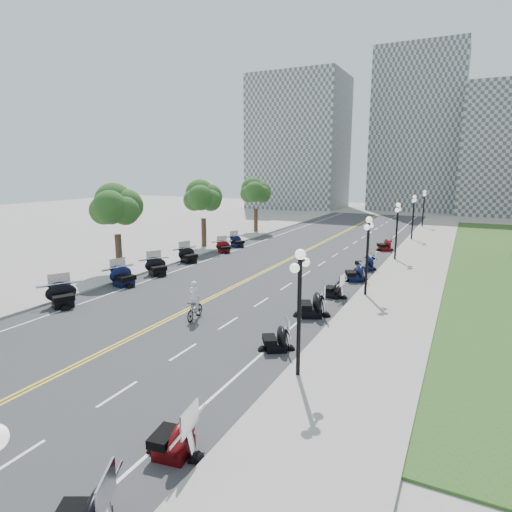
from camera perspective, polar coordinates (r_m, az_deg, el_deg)
The scene contains 52 objects.
ground at distance 27.57m, azimuth -5.34°, elevation -5.28°, with size 160.00×160.00×0.00m, color gray.
road at distance 36.17m, azimuth 2.96°, elevation -1.16°, with size 16.00×90.00×0.01m, color #333335.
centerline_yellow_a at distance 36.22m, azimuth 2.79°, elevation -1.13°, with size 0.12×90.00×0.00m, color yellow.
centerline_yellow_b at distance 36.12m, azimuth 3.14°, elevation -1.16°, with size 0.12×90.00×0.00m, color yellow.
edge_line_north at distance 34.22m, azimuth 12.86°, elevation -2.16°, with size 0.12×90.00×0.00m, color white.
edge_line_south at distance 39.08m, azimuth -5.68°, elevation -0.23°, with size 0.12×90.00×0.00m, color white.
lane_dash_2 at distance 14.81m, azimuth -29.64°, elevation -22.59°, with size 0.12×2.00×0.00m, color white.
lane_dash_3 at distance 16.93m, azimuth -17.96°, elevation -17.07°, with size 0.12×2.00×0.00m, color white.
lane_dash_4 at distance 19.65m, azimuth -9.67°, elevation -12.49°, with size 0.12×2.00×0.00m, color white.
lane_dash_5 at distance 22.75m, azimuth -3.71°, elevation -8.92°, with size 0.12×2.00×0.00m, color white.
lane_dash_6 at distance 26.10m, azimuth 0.70°, elevation -6.18°, with size 0.12×2.00×0.00m, color white.
lane_dash_7 at distance 29.60m, azimuth 4.05°, elevation -4.04°, with size 0.12×2.00×0.00m, color white.
lane_dash_8 at distance 33.22m, azimuth 6.67°, elevation -2.36°, with size 0.12×2.00×0.00m, color white.
lane_dash_9 at distance 36.92m, azimuth 8.76°, elevation -1.00°, with size 0.12×2.00×0.00m, color white.
lane_dash_10 at distance 40.68m, azimuth 10.47°, elevation 0.10°, with size 0.12×2.00×0.00m, color white.
lane_dash_11 at distance 44.47m, azimuth 11.89°, elevation 1.02°, with size 0.12×2.00×0.00m, color white.
lane_dash_12 at distance 48.31m, azimuth 13.09°, elevation 1.80°, with size 0.12×2.00×0.00m, color white.
lane_dash_13 at distance 52.16m, azimuth 14.11°, elevation 2.46°, with size 0.12×2.00×0.00m, color white.
lane_dash_14 at distance 56.04m, azimuth 14.99°, elevation 3.02°, with size 0.12×2.00×0.00m, color white.
lane_dash_15 at distance 59.93m, azimuth 15.75°, elevation 3.52°, with size 0.12×2.00×0.00m, color white.
lane_dash_16 at distance 63.84m, azimuth 16.43°, elevation 3.95°, with size 0.12×2.00×0.00m, color white.
lane_dash_17 at distance 67.75m, azimuth 17.02°, elevation 4.33°, with size 0.12×2.00×0.00m, color white.
lane_dash_18 at distance 71.68m, azimuth 17.55°, elevation 4.67°, with size 0.12×2.00×0.00m, color white.
lane_dash_19 at distance 75.61m, azimuth 18.03°, elevation 4.98°, with size 0.12×2.00×0.00m, color white.
sidewalk_north at distance 33.55m, azimuth 19.68°, elevation -2.72°, with size 5.00×90.00×0.15m, color #9E9991.
sidewalk_south at distance 41.35m, azimuth -10.52°, elevation 0.38°, with size 5.00×90.00×0.15m, color #9E9991.
lawn at distance 41.35m, azimuth 30.69°, elevation -1.11°, with size 9.00×60.00×0.10m, color #356023.
distant_block_a at distance 90.39m, azimuth 5.73°, elevation 14.72°, with size 18.00×14.00×26.00m, color gray.
distant_block_b at distance 91.24m, azimuth 20.70°, elevation 15.28°, with size 16.00×12.00×30.00m, color gray.
street_lamp_1 at distance 16.28m, azimuth 5.76°, elevation -7.74°, with size 0.50×1.20×4.90m, color black, non-canonical shape.
street_lamp_2 at distance 27.48m, azimuth 14.60°, elevation -0.07°, with size 0.50×1.20×4.90m, color black, non-canonical shape.
street_lamp_3 at distance 39.16m, azimuth 18.23°, elevation 3.12°, with size 0.50×1.20×4.90m, color black, non-canonical shape.
street_lamp_4 at distance 50.99m, azimuth 20.20°, elevation 4.83°, with size 0.50×1.20×4.90m, color black, non-canonical shape.
street_lamp_5 at distance 62.88m, azimuth 21.43°, elevation 5.89°, with size 0.50×1.20×4.90m, color black, non-canonical shape.
tree_2 at distance 34.33m, azimuth -18.14°, elevation 5.63°, with size 4.80×4.80×9.20m, color #235619, non-canonical shape.
tree_3 at distance 43.69m, azimuth -7.06°, elevation 7.27°, with size 4.80×4.80×9.20m, color #235619, non-canonical shape.
tree_4 at distance 54.10m, azimuth -0.02°, elevation 8.17°, with size 4.80×4.80×9.20m, color #235619, non-canonical shape.
motorcycle_n_2 at distance 13.20m, azimuth -10.98°, elevation -22.35°, with size 1.85×1.85×1.29m, color #590A0C, non-canonical shape.
motorcycle_n_4 at distance 19.38m, azimuth 2.65°, elevation -10.72°, with size 1.78×1.78×1.24m, color black, non-canonical shape.
motorcycle_n_5 at distance 23.70m, azimuth 7.38°, elevation -6.21°, with size 2.20×2.20×1.54m, color black, non-canonical shape.
motorcycle_n_6 at distance 27.41m, azimuth 10.35°, elevation -4.16°, with size 1.78×1.78×1.24m, color black, non-canonical shape.
motorcycle_n_7 at distance 31.58m, azimuth 13.11°, elevation -2.03°, with size 2.01×2.01×1.41m, color black, non-canonical shape.
motorcycle_n_8 at distance 35.02m, azimuth 14.35°, elevation -0.77°, with size 2.00×2.00×1.40m, color black, non-canonical shape.
motorcycle_n_10 at distance 44.06m, azimuth 16.77°, elevation 1.55°, with size 1.92×1.92×1.34m, color #590A0C, non-canonical shape.
motorcycle_s_4 at distance 27.54m, azimuth -24.44°, elevation -4.66°, with size 2.18×2.18×1.53m, color black, non-canonical shape.
motorcycle_s_5 at distance 30.84m, azimuth -17.27°, elevation -2.47°, with size 2.18×2.18×1.52m, color black, non-canonical shape.
motorcycle_s_6 at distance 33.30m, azimuth -13.07°, elevation -1.28°, with size 2.09×2.09×1.46m, color black, non-canonical shape.
motorcycle_s_7 at distance 37.30m, azimuth -8.99°, elevation 0.24°, with size 2.07×2.07×1.45m, color black, non-canonical shape.
motorcycle_s_8 at distance 41.28m, azimuth -4.30°, elevation 1.31°, with size 1.81×1.81×1.27m, color #590A0C, non-canonical shape.
motorcycle_s_9 at distance 44.20m, azimuth -2.51°, elevation 2.06°, with size 1.91×1.91×1.34m, color black, non-canonical shape.
bicycle at distance 23.35m, azimuth -8.15°, elevation -7.12°, with size 0.50×1.77×1.07m, color #A51414.
cyclist_rider at distance 22.94m, azimuth -8.25°, elevation -3.74°, with size 0.65×0.43×1.79m, color silver.
Camera 1 is at (13.91, -22.43, 7.97)m, focal length 30.00 mm.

